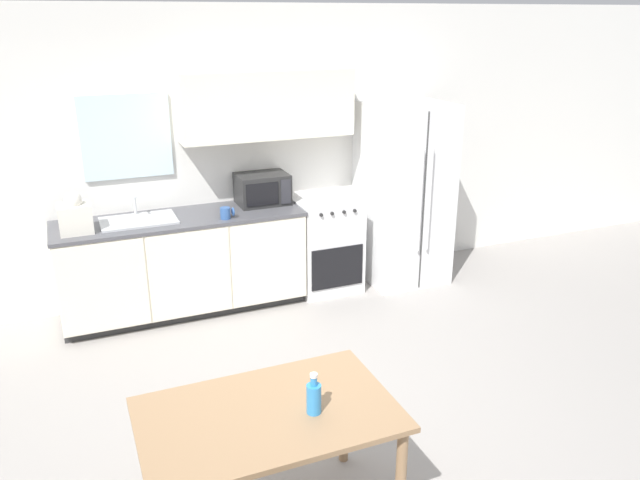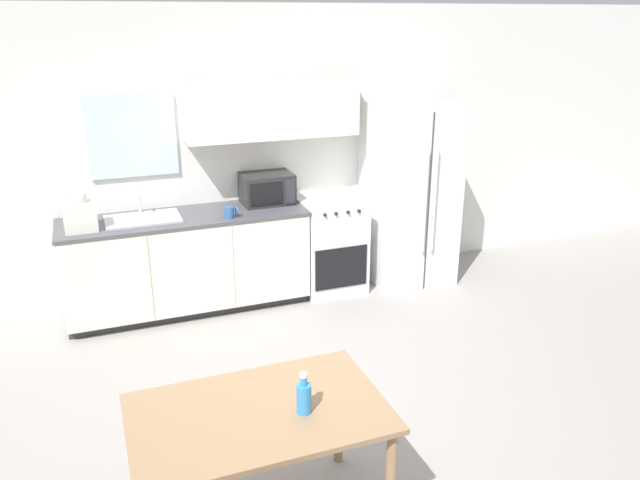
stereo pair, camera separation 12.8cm
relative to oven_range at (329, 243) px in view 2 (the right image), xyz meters
The scene contains 11 objects.
ground_plane 2.24m from the oven_range, 116.36° to the right, with size 12.00×12.00×0.00m, color gray.
wall_back 1.36m from the oven_range, 160.56° to the left, with size 12.00×0.38×2.70m.
kitchen_counter 1.39m from the oven_range, behind, with size 2.18×0.66×0.91m.
oven_range is the anchor object (origin of this frame).
refrigerator 0.95m from the oven_range, ahead, with size 0.78×0.82×1.80m.
kitchen_sink 1.81m from the oven_range, behind, with size 0.64×0.41×0.22m.
microwave 0.84m from the oven_range, 169.32° to the left, with size 0.47×0.36×0.29m.
coffee_mug 1.16m from the oven_range, 168.48° to the right, with size 0.12×0.09×0.10m.
grocery_bag_0 2.34m from the oven_range, behind, with size 0.26×0.23×0.34m.
dining_table 3.19m from the oven_range, 118.07° to the right, with size 1.28×0.80×0.73m.
drink_bottle 3.19m from the oven_range, 113.93° to the right, with size 0.07×0.07×0.22m.
Camera 2 is at (-1.18, -3.42, 2.60)m, focal length 35.00 mm.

